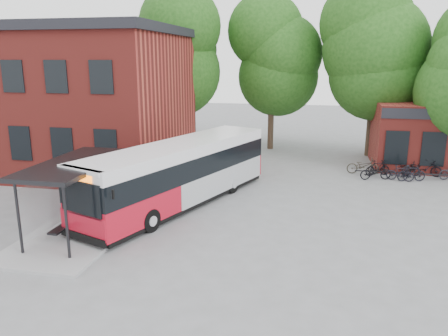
% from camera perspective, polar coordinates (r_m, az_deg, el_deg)
% --- Properties ---
extents(ground, '(100.00, 100.00, 0.00)m').
position_cam_1_polar(ground, '(17.47, -3.36, -8.34)').
color(ground, slate).
extents(station_building, '(18.40, 10.40, 8.50)m').
position_cam_1_polar(station_building, '(30.16, -23.41, 8.39)').
color(station_building, maroon).
rests_on(station_building, ground).
extents(bus_shelter, '(3.60, 7.00, 2.90)m').
position_cam_1_polar(bus_shelter, '(17.81, -18.44, -3.67)').
color(bus_shelter, black).
rests_on(bus_shelter, ground).
extents(bike_rail, '(5.20, 0.10, 0.38)m').
position_cam_1_polar(bike_rail, '(26.82, 22.23, -0.92)').
color(bike_rail, black).
rests_on(bike_rail, ground).
extents(tree_0, '(7.92, 7.92, 11.00)m').
position_cam_1_polar(tree_0, '(33.22, -6.27, 12.04)').
color(tree_0, '#1B4612').
rests_on(tree_0, ground).
extents(tree_1, '(7.92, 7.92, 10.40)m').
position_cam_1_polar(tree_1, '(32.75, 6.28, 11.49)').
color(tree_1, '#1B4612').
rests_on(tree_1, ground).
extents(tree_2, '(7.92, 7.92, 11.00)m').
position_cam_1_polar(tree_2, '(31.78, 19.00, 11.28)').
color(tree_2, '#1B4612').
rests_on(tree_2, ground).
extents(city_bus, '(6.37, 11.66, 2.93)m').
position_cam_1_polar(city_bus, '(20.29, -5.70, -0.80)').
color(city_bus, red).
rests_on(city_bus, ground).
extents(bicycle_0, '(1.85, 0.65, 0.97)m').
position_cam_1_polar(bicycle_0, '(27.08, 17.69, 0.25)').
color(bicycle_0, '#353128').
rests_on(bicycle_0, ground).
extents(bicycle_1, '(1.57, 1.04, 0.92)m').
position_cam_1_polar(bicycle_1, '(26.96, 19.42, 0.00)').
color(bicycle_1, black).
rests_on(bicycle_1, ground).
extents(bicycle_2, '(1.86, 1.06, 0.92)m').
position_cam_1_polar(bicycle_2, '(26.02, 19.19, -0.47)').
color(bicycle_2, black).
rests_on(bicycle_2, ground).
extents(bicycle_3, '(1.53, 0.76, 0.89)m').
position_cam_1_polar(bicycle_3, '(26.27, 22.02, -0.63)').
color(bicycle_3, black).
rests_on(bicycle_3, ground).
extents(bicycle_4, '(1.75, 1.04, 0.87)m').
position_cam_1_polar(bicycle_4, '(27.72, 22.59, 0.03)').
color(bicycle_4, black).
rests_on(bicycle_4, ground).
extents(bicycle_5, '(1.62, 0.73, 0.94)m').
position_cam_1_polar(bicycle_5, '(26.38, 23.28, -0.63)').
color(bicycle_5, black).
rests_on(bicycle_5, ground).
extents(bicycle_6, '(1.95, 1.37, 0.97)m').
position_cam_1_polar(bicycle_6, '(27.78, 23.77, 0.05)').
color(bicycle_6, black).
rests_on(bicycle_6, ground).
extents(bicycle_7, '(1.68, 1.01, 0.97)m').
position_cam_1_polar(bicycle_7, '(27.99, 25.01, 0.03)').
color(bicycle_7, black).
rests_on(bicycle_7, ground).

